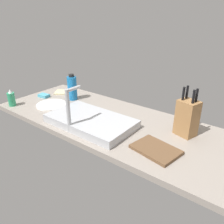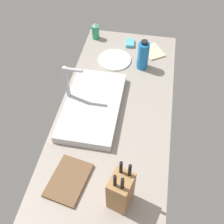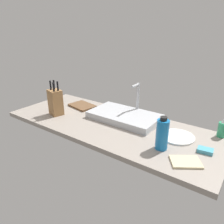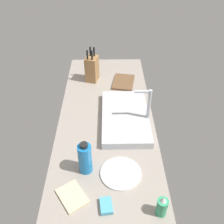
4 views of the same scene
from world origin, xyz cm
name	(u,v)px [view 3 (image 3 of 4)]	position (x,y,z in cm)	size (l,w,h in cm)	color
countertop_slab	(110,125)	(0.00, 0.00, 1.75)	(171.48, 67.25, 3.50)	gray
sink_basin	(124,116)	(4.76, 13.43, 6.11)	(56.36, 32.32, 5.22)	#B7BABF
faucet	(137,97)	(8.25, 27.62, 19.23)	(5.50, 11.49, 27.60)	#B7BABF
knife_block	(55,102)	(-48.61, -11.82, 14.68)	(13.31, 11.94, 29.29)	#9E7042
cutting_board	(82,106)	(-43.20, 14.80, 4.40)	(23.91, 16.88, 1.80)	brown
soap_bottle	(222,129)	(75.14, 27.08, 9.25)	(5.50, 5.50, 13.30)	#2D9966
water_bottle	(162,134)	(47.92, -11.52, 13.46)	(7.70, 7.70, 21.41)	#1970B7
dinner_plate	(177,137)	(51.30, 8.31, 4.10)	(23.17, 23.17, 1.20)	white
dish_towel	(186,162)	(65.52, -17.72, 4.10)	(16.37, 12.00, 1.20)	beige
dish_sponge	(205,150)	(71.60, 0.36, 4.70)	(9.00, 6.00, 2.40)	#4CA3BC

